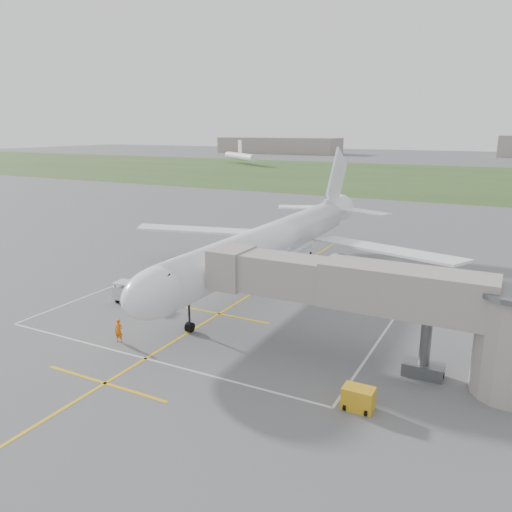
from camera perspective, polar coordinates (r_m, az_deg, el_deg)
The scene contains 11 objects.
ground at distance 52.86m, azimuth 1.47°, elevation -3.18°, with size 700.00×700.00×0.00m, color #565659.
grass_strip at distance 177.39m, azimuth 20.50°, elevation 8.34°, with size 700.00×120.00×0.02m, color #365023.
apron_markings at distance 47.96m, azimuth -1.61°, elevation -5.03°, with size 28.20×60.00×0.01m.
airliner at distance 52.36m, azimuth 1.86°, elevation 1.63°, with size 38.93×46.75×13.52m.
jet_bridge at distance 34.30m, azimuth 15.36°, elevation -5.21°, with size 23.40×5.00×7.20m.
gpu_unit at distance 30.80m, azimuth 11.60°, elevation -15.67°, with size 1.81×1.29×1.36m.
baggage_cart at distance 48.52m, azimuth -14.23°, elevation -4.01°, with size 2.98×1.99×1.95m.
ramp_worker_nose at distance 39.99m, azimuth -15.42°, elevation -8.24°, with size 0.67×0.44×1.83m, color #EC6007.
ramp_worker_wing at distance 57.32m, azimuth -2.14°, elevation -0.85°, with size 0.87×0.67×1.78m, color #D93E06.
distant_hangars at distance 313.02m, azimuth 20.95°, elevation 11.50°, with size 345.00×49.00×12.00m.
distant_aircraft at distance 207.85m, azimuth 23.74°, elevation 9.79°, with size 224.92×31.31×8.85m.
Camera 1 is at (22.10, -45.29, 15.95)m, focal length 35.00 mm.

